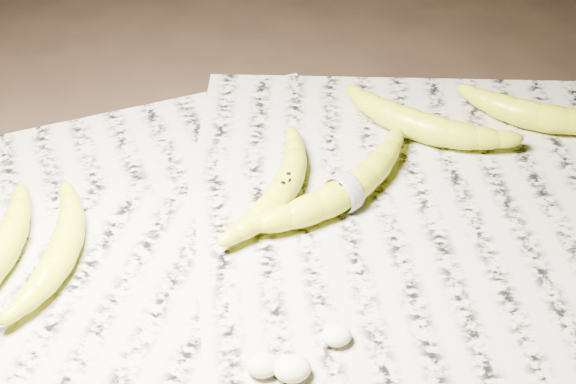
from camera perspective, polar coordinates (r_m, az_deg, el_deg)
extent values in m
plane|color=black|center=(0.94, 1.14, -2.46)|extent=(3.00, 3.00, 0.00)
cube|color=#A7A28F|center=(0.92, 0.11, -3.44)|extent=(0.90, 0.70, 0.01)
torus|color=white|center=(0.95, 4.05, 0.15)|extent=(0.03, 0.04, 0.05)
ellipsoid|color=beige|center=(0.78, 0.32, -12.28)|extent=(0.04, 0.03, 0.02)
ellipsoid|color=beige|center=(0.79, -1.79, -12.05)|extent=(0.03, 0.03, 0.02)
ellipsoid|color=beige|center=(0.81, 3.48, -9.98)|extent=(0.03, 0.03, 0.02)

